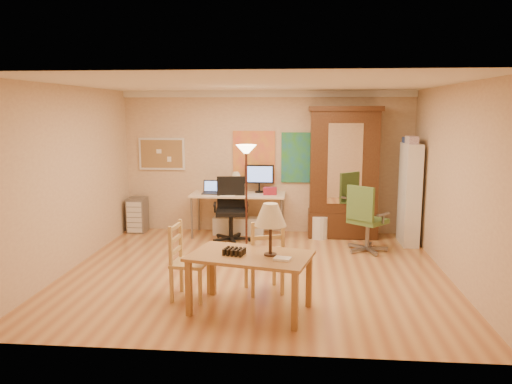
# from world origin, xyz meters

# --- Properties ---
(floor) EXTENTS (5.50, 5.50, 0.00)m
(floor) POSITION_xyz_m (0.00, 0.00, 0.00)
(floor) COLOR #A9683C
(floor) RESTS_ON ground
(crown_molding) EXTENTS (5.50, 0.08, 0.12)m
(crown_molding) POSITION_xyz_m (0.00, 2.46, 2.64)
(crown_molding) COLOR white
(crown_molding) RESTS_ON floor
(corkboard) EXTENTS (0.90, 0.04, 0.62)m
(corkboard) POSITION_xyz_m (-2.05, 2.47, 1.50)
(corkboard) COLOR #997548
(corkboard) RESTS_ON floor
(art_panel_left) EXTENTS (0.80, 0.04, 1.00)m
(art_panel_left) POSITION_xyz_m (-0.25, 2.47, 1.45)
(art_panel_left) COLOR yellow
(art_panel_left) RESTS_ON floor
(art_panel_right) EXTENTS (0.75, 0.04, 0.95)m
(art_panel_right) POSITION_xyz_m (0.65, 2.47, 1.45)
(art_panel_right) COLOR teal
(art_panel_right) RESTS_ON floor
(dining_table) EXTENTS (1.53, 1.12, 1.30)m
(dining_table) POSITION_xyz_m (0.15, -1.45, 0.82)
(dining_table) COLOR olive
(dining_table) RESTS_ON floor
(ladder_chair_back) EXTENTS (0.57, 0.56, 0.97)m
(ladder_chair_back) POSITION_xyz_m (0.19, -0.82, 0.46)
(ladder_chair_back) COLOR tan
(ladder_chair_back) RESTS_ON floor
(ladder_chair_left) EXTENTS (0.46, 0.48, 0.96)m
(ladder_chair_left) POSITION_xyz_m (-0.75, -1.10, 0.45)
(ladder_chair_left) COLOR tan
(ladder_chair_left) RESTS_ON floor
(torchiere_lamp) EXTENTS (0.33, 0.33, 1.80)m
(torchiere_lamp) POSITION_xyz_m (-0.22, 0.81, 1.45)
(torchiere_lamp) COLOR #402019
(torchiere_lamp) RESTS_ON floor
(computer_desk) EXTENTS (1.75, 0.77, 1.32)m
(computer_desk) POSITION_xyz_m (-0.48, 2.16, 0.49)
(computer_desk) COLOR beige
(computer_desk) RESTS_ON floor
(office_chair_black) EXTENTS (0.71, 0.71, 1.15)m
(office_chair_black) POSITION_xyz_m (-0.59, 1.71, 0.31)
(office_chair_black) COLOR black
(office_chair_black) RESTS_ON floor
(office_chair_green) EXTENTS (0.72, 0.72, 1.13)m
(office_chair_green) POSITION_xyz_m (1.74, 1.20, 0.30)
(office_chair_green) COLOR slate
(office_chair_green) RESTS_ON floor
(drawer_cart) EXTENTS (0.33, 0.40, 0.67)m
(drawer_cart) POSITION_xyz_m (-2.50, 2.21, 0.33)
(drawer_cart) COLOR slate
(drawer_cart) RESTS_ON floor
(armoire) EXTENTS (1.31, 0.62, 2.41)m
(armoire) POSITION_xyz_m (1.43, 2.24, 1.05)
(armoire) COLOR #34190E
(armoire) RESTS_ON floor
(bookshelf) EXTENTS (0.27, 0.71, 1.77)m
(bookshelf) POSITION_xyz_m (2.55, 1.80, 0.88)
(bookshelf) COLOR white
(bookshelf) RESTS_ON floor
(wastebin) EXTENTS (0.34, 0.34, 0.42)m
(wastebin) POSITION_xyz_m (1.01, 2.03, 0.21)
(wastebin) COLOR silver
(wastebin) RESTS_ON floor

